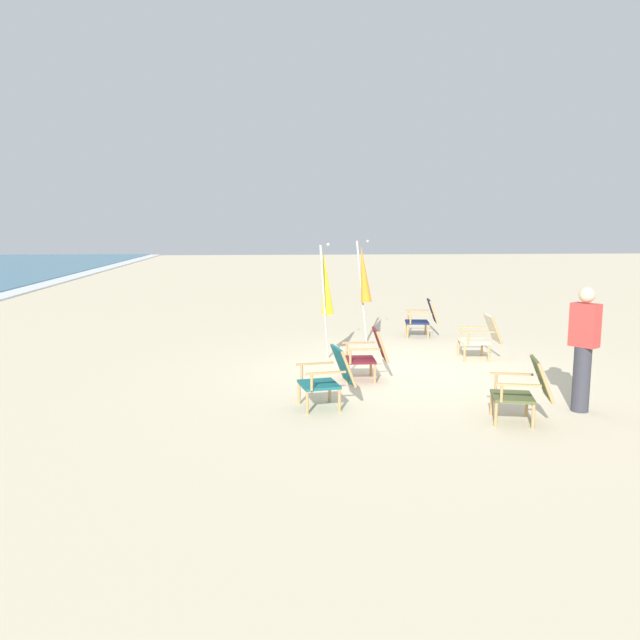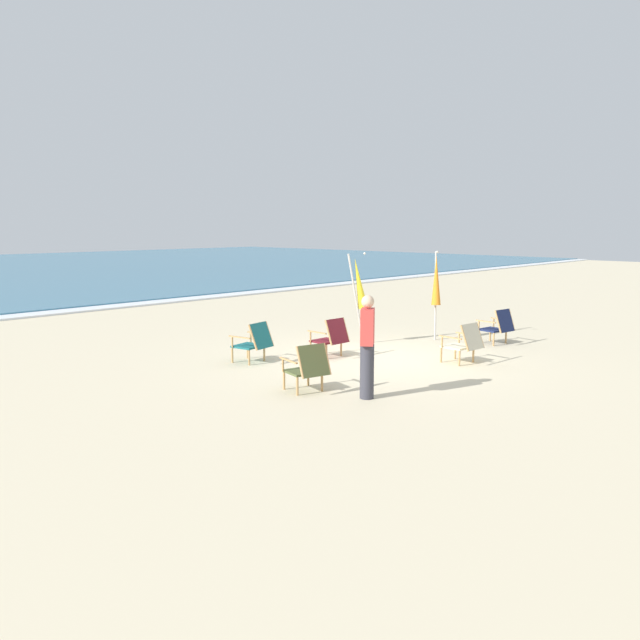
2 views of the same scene
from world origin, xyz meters
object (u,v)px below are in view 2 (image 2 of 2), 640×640
Objects in this scene: beach_chair_front_right at (331,337)px; person_near_chairs at (367,346)px; umbrella_furled_orange at (436,281)px; beach_chair_far_center at (308,367)px; umbrella_furled_yellow at (359,284)px; beach_chair_front_left at (254,341)px; beach_chair_back_right at (498,326)px; beach_chair_back_left at (464,342)px.

person_near_chairs is at bearing -126.85° from beach_chair_front_right.
beach_chair_front_right is 0.39× the size of umbrella_furled_orange.
umbrella_furled_yellow is at bearing 29.41° from beach_chair_far_center.
beach_chair_back_right reaches higher than beach_chair_front_left.
beach_chair_front_left is 0.50× the size of person_near_chairs.
beach_chair_front_left is 0.99× the size of beach_chair_back_right.
umbrella_furled_yellow is at bearing -3.85° from beach_chair_front_left.
beach_chair_front_left is 3.30m from person_near_chairs.
beach_chair_back_right is 0.50× the size of person_near_chairs.
umbrella_furled_yellow is at bearing 19.89° from beach_chair_front_right.
beach_chair_far_center is 5.70m from umbrella_furled_orange.
beach_chair_back_right is 0.39× the size of umbrella_furled_yellow.
beach_chair_far_center is 3.70m from beach_chair_back_left.
umbrella_furled_orange is (5.49, 1.19, 0.95)m from beach_chair_far_center.
beach_chair_front_left is at bearing 153.53° from beach_chair_back_right.
umbrella_furled_orange is 1.95m from umbrella_furled_yellow.
beach_chair_back_left is at bearing -11.00° from beach_chair_far_center.
umbrella_furled_yellow is (3.78, 2.13, 0.94)m from beach_chair_far_center.
umbrella_furled_yellow reaches higher than beach_chair_back_left.
person_near_chairs is at bearing -138.04° from umbrella_furled_yellow.
beach_chair_far_center is at bearing -145.07° from beach_chair_front_right.
umbrella_furled_yellow reaches higher than beach_chair_front_right.
beach_chair_back_right is 0.39× the size of umbrella_furled_orange.
beach_chair_front_right reaches higher than beach_chair_front_left.
beach_chair_front_right is 1.86m from umbrella_furled_yellow.
beach_chair_back_left is at bearing 3.65° from person_near_chairs.
beach_chair_front_right is 3.38m from umbrella_furled_orange.
umbrella_furled_yellow reaches higher than beach_chair_back_right.
beach_chair_back_left is 0.38× the size of umbrella_furled_orange.
beach_chair_far_center is 2.48m from beach_chair_front_left.
beach_chair_back_right is at bearing -47.43° from umbrella_furled_yellow.
beach_chair_front_right is 0.50× the size of person_near_chairs.
person_near_chairs is at bearing -157.53° from umbrella_furled_orange.
beach_chair_back_left is 2.66m from beach_chair_front_right.
beach_chair_back_right reaches higher than beach_chair_far_center.
beach_chair_back_right is at bearing -1.95° from beach_chair_far_center.
beach_chair_back_right and beach_chair_front_right have the same top height.
person_near_chairs is at bearing -97.80° from beach_chair_front_left.
umbrella_furled_orange is at bearing 107.43° from beach_chair_back_right.
beach_chair_far_center is 1.00× the size of beach_chair_back_left.
umbrella_furled_yellow is 4.58m from person_near_chairs.
beach_chair_back_left is 3.26m from person_near_chairs.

